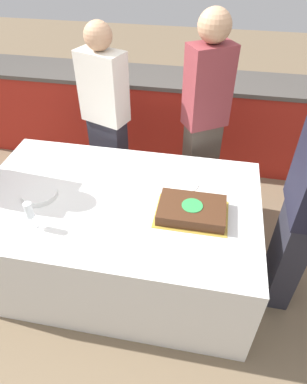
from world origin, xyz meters
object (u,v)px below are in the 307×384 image
object	(u,v)px
person_cutting_cake	(205,120)
person_seated_right	(304,210)
wine_glass	(29,211)
cake	(192,210)
plate_stack	(40,194)
person_standing_back	(106,120)

from	to	relation	value
person_cutting_cake	person_seated_right	bearing A→B (deg)	97.10
wine_glass	cake	bearing A→B (deg)	16.82
plate_stack	person_standing_back	xyz separation A→B (m)	(0.21, 0.88, 0.11)
person_standing_back	plate_stack	bearing A→B (deg)	96.54
wine_glass	person_standing_back	distance (m)	1.17
cake	person_standing_back	size ratio (longest dim) A/B	0.28
plate_stack	person_seated_right	xyz separation A→B (m)	(1.70, 0.06, 0.09)
plate_stack	person_standing_back	size ratio (longest dim) A/B	0.15
plate_stack	wine_glass	xyz separation A→B (m)	(0.09, -0.28, 0.11)
wine_glass	person_cutting_cake	xyz separation A→B (m)	(0.94, 1.16, 0.08)
cake	person_cutting_cake	size ratio (longest dim) A/B	0.27
cake	wine_glass	distance (m)	0.99
person_standing_back	cake	bearing A→B (deg)	153.19
wine_glass	person_standing_back	size ratio (longest dim) A/B	0.12
cake	plate_stack	xyz separation A→B (m)	(-1.03, -0.01, -0.02)
plate_stack	person_cutting_cake	bearing A→B (deg)	40.56
plate_stack	person_standing_back	distance (m)	0.91
plate_stack	person_standing_back	bearing A→B (deg)	76.35
plate_stack	person_seated_right	world-z (taller)	person_seated_right
cake	person_standing_back	world-z (taller)	person_standing_back
cake	person_seated_right	world-z (taller)	person_seated_right
wine_glass	plate_stack	bearing A→B (deg)	107.24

